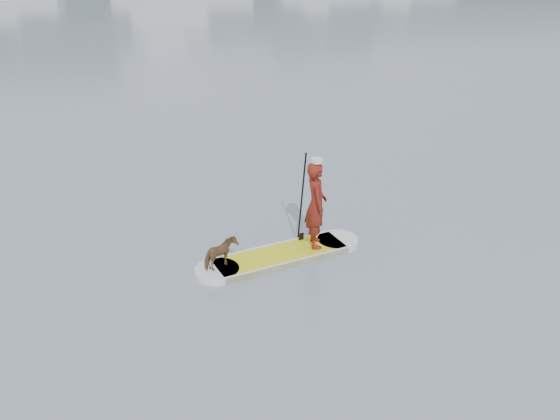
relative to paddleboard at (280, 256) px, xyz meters
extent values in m
plane|color=slate|center=(0.41, 0.49, -0.06)|extent=(140.00, 140.00, 0.00)
cube|color=yellow|center=(0.00, 0.00, 0.00)|extent=(2.61, 1.31, 0.12)
cylinder|color=silver|center=(-1.22, -0.27, 0.00)|extent=(0.80, 0.80, 0.12)
cylinder|color=silver|center=(1.22, 0.27, 0.00)|extent=(0.80, 0.80, 0.12)
cube|color=silver|center=(-0.08, 0.36, 0.00)|extent=(2.46, 0.59, 0.12)
cube|color=silver|center=(0.08, -0.36, 0.00)|extent=(2.46, 0.59, 0.12)
imported|color=maroon|center=(0.72, 0.16, 0.89)|extent=(0.47, 0.65, 1.67)
cylinder|color=silver|center=(0.72, 0.16, 1.76)|extent=(0.22, 0.22, 0.07)
imported|color=#57321E|center=(-1.14, -0.25, 0.33)|extent=(0.70, 0.60, 0.54)
cylinder|color=black|center=(0.52, 0.40, 0.94)|extent=(0.10, 0.30, 1.89)
cube|color=black|center=(0.52, 0.40, 0.04)|extent=(0.10, 0.04, 0.32)
camera|label=1|loc=(-2.49, -9.77, 5.72)|focal=40.00mm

